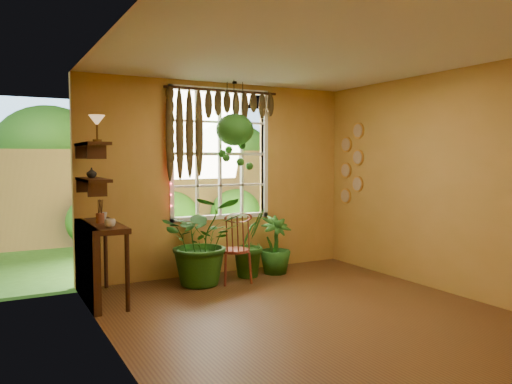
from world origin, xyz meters
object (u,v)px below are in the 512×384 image
windsor_chair (235,259)px  hanging_basket (235,134)px  counter_ledge (92,254)px  potted_plant_left (203,240)px  potted_plant_mid (250,243)px

windsor_chair → hanging_basket: hanging_basket is taller
counter_ledge → potted_plant_left: 1.42m
windsor_chair → hanging_basket: 1.72m
counter_ledge → potted_plant_mid: size_ratio=1.27×
windsor_chair → counter_ledge: bearing=-170.1°
potted_plant_left → windsor_chair: bearing=-12.8°
hanging_basket → potted_plant_mid: bearing=-57.1°
potted_plant_left → potted_plant_mid: potted_plant_left is taller
counter_ledge → hanging_basket: bearing=12.2°
potted_plant_mid → windsor_chair: bearing=-149.3°
potted_plant_left → potted_plant_mid: size_ratio=1.22×
windsor_chair → potted_plant_left: (-0.41, 0.09, 0.27)m
windsor_chair → hanging_basket: size_ratio=0.87×
potted_plant_left → potted_plant_mid: 0.76m
potted_plant_left → hanging_basket: size_ratio=0.93×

